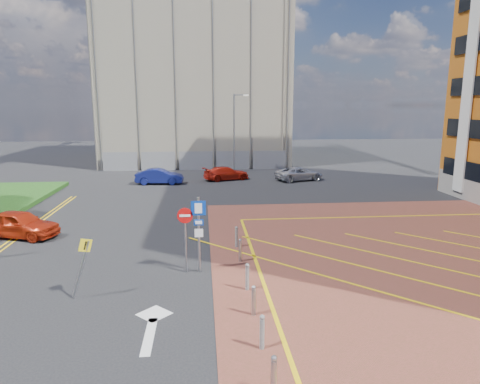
{
  "coord_description": "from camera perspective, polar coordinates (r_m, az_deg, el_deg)",
  "views": [
    {
      "loc": [
        0.69,
        -15.99,
        6.85
      ],
      "look_at": [
        2.48,
        4.13,
        2.74
      ],
      "focal_mm": 32.0,
      "sensor_mm": 36.0,
      "label": 1
    }
  ],
  "objects": [
    {
      "name": "ground",
      "position": [
        17.41,
        -7.1,
        -11.77
      ],
      "size": [
        140.0,
        140.0,
        0.0
      ],
      "primitive_type": "plane",
      "color": "black",
      "rests_on": "ground"
    },
    {
      "name": "lamp_back",
      "position": [
        44.19,
        -0.69,
        8.25
      ],
      "size": [
        1.53,
        0.16,
        8.0
      ],
      "color": "#9EA0A8",
      "rests_on": "ground"
    },
    {
      "name": "sign_cluster",
      "position": [
        17.67,
        -6.19,
        -4.66
      ],
      "size": [
        1.17,
        0.12,
        3.2
      ],
      "color": "#9EA0A8",
      "rests_on": "ground"
    },
    {
      "name": "warning_sign",
      "position": [
        16.38,
        -20.25,
        -8.58
      ],
      "size": [
        0.82,
        0.43,
        2.24
      ],
      "color": "#9EA0A8",
      "rests_on": "ground"
    },
    {
      "name": "bollard_row",
      "position": [
        15.77,
        1.24,
        -12.39
      ],
      "size": [
        0.14,
        11.14,
        0.9
      ],
      "color": "#9EA0A8",
      "rests_on": "forecourt"
    },
    {
      "name": "construction_building",
      "position": [
        56.15,
        -6.0,
        15.66
      ],
      "size": [
        21.2,
        19.2,
        22.0
      ],
      "primitive_type": "cube",
      "color": "#A19783",
      "rests_on": "ground"
    },
    {
      "name": "construction_fence",
      "position": [
        46.37,
        -4.67,
        4.2
      ],
      "size": [
        21.6,
        0.06,
        2.0
      ],
      "primitive_type": "cube",
      "color": "gray",
      "rests_on": "ground"
    },
    {
      "name": "car_red_left",
      "position": [
        25.41,
        -27.39,
        -3.8
      ],
      "size": [
        4.52,
        2.92,
        1.43
      ],
      "primitive_type": "imported",
      "rotation": [
        0.0,
        0.0,
        1.25
      ],
      "color": "#B3270F",
      "rests_on": "ground"
    },
    {
      "name": "car_blue_back",
      "position": [
        38.48,
        -10.69,
        2.06
      ],
      "size": [
        4.23,
        1.71,
        1.37
      ],
      "primitive_type": "imported",
      "rotation": [
        0.0,
        0.0,
        1.51
      ],
      "color": "navy",
      "rests_on": "ground"
    },
    {
      "name": "car_red_back",
      "position": [
        39.94,
        -1.82,
        2.51
      ],
      "size": [
        4.62,
        3.03,
        1.24
      ],
      "primitive_type": "imported",
      "rotation": [
        0.0,
        0.0,
        1.9
      ],
      "color": "red",
      "rests_on": "ground"
    },
    {
      "name": "car_silver_back",
      "position": [
        40.06,
        7.88,
        2.43
      ],
      "size": [
        4.88,
        3.33,
        1.24
      ],
      "primitive_type": "imported",
      "rotation": [
        0.0,
        0.0,
        1.88
      ],
      "color": "#B6B6BE",
      "rests_on": "ground"
    }
  ]
}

